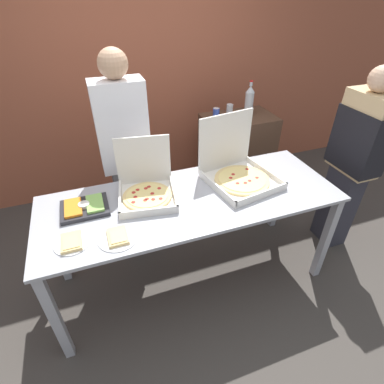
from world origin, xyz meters
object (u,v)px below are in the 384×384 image
Objects in this scene: pizza_box_near_right at (238,170)px; person_server_vest at (355,156)px; paper_plate_front_left at (72,242)px; pizza_box_near_left at (146,187)px; paper_plate_front_center at (118,237)px; soda_bottle at (249,100)px; soda_can_colored at (216,114)px; veggie_tray at (85,207)px; soda_can_silver at (229,110)px; person_guest_cap at (126,158)px.

person_server_vest reaches higher than pizza_box_near_right.
pizza_box_near_left is at bearing 31.92° from paper_plate_front_left.
pizza_box_near_left is at bearing 54.70° from paper_plate_front_center.
soda_can_colored is (-0.38, -0.03, -0.09)m from soda_bottle.
paper_plate_front_left is 0.66× the size of veggie_tray.
pizza_box_near_left reaches higher than veggie_tray.
paper_plate_front_center is at bearing -170.06° from pizza_box_near_right.
soda_can_silver is at bearing 34.28° from person_server_vest.
soda_bottle is at bearing 26.72° from veggie_tray.
pizza_box_near_left reaches higher than paper_plate_front_left.
pizza_box_near_left is 0.48m from paper_plate_front_center.
soda_can_colored is at bearing 42.14° from person_server_vest.
person_guest_cap is (-0.79, 0.50, 0.00)m from pizza_box_near_right.
soda_can_colored is at bearing -161.42° from soda_can_silver.
veggie_tray reaches higher than paper_plate_front_center.
soda_bottle is 2.81× the size of soda_can_silver.
pizza_box_near_right reaches higher than paper_plate_front_center.
pizza_box_near_right is 1.67× the size of soda_bottle.
pizza_box_near_right is at bearing -122.50° from soda_bottle.
pizza_box_near_right is 1.22× the size of pizza_box_near_left.
paper_plate_front_left is (-1.27, -0.31, -0.07)m from pizza_box_near_right.
soda_bottle is at bearing 33.01° from paper_plate_front_left.
soda_bottle is (1.56, 1.24, 0.30)m from paper_plate_front_center.
person_server_vest is (2.33, 0.19, 0.07)m from paper_plate_front_left.
paper_plate_front_center is 2.08m from person_server_vest.
veggie_tray is at bearing 115.46° from paper_plate_front_center.
paper_plate_front_left is at bearing -176.00° from pizza_box_near_right.
pizza_box_near_left is 0.26× the size of person_guest_cap.
soda_bottle is at bearing -8.85° from soda_can_silver.
pizza_box_near_left is 1.24m from soda_can_colored.
person_server_vest is (0.50, -1.00, -0.23)m from soda_bottle.
veggie_tray is 0.18× the size of person_guest_cap.
paper_plate_front_center is 0.89m from person_guest_cap.
soda_can_silver and soda_can_colored have the same top height.
person_server_vest is at bearing 161.31° from person_guest_cap.
paper_plate_front_left is at bearing -139.03° from pizza_box_near_left.
paper_plate_front_left is 0.13× the size of person_server_vest.
soda_can_colored is (1.36, 0.84, 0.20)m from veggie_tray.
paper_plate_front_center is 2.03× the size of soda_can_colored.
pizza_box_near_right is 4.70× the size of soda_can_colored.
paper_plate_front_center is (-1.00, -0.36, -0.07)m from pizza_box_near_right.
veggie_tray is 2.59× the size of soda_can_silver.
paper_plate_front_center is at bearing 96.55° from person_server_vest.
paper_plate_front_center is 0.40m from veggie_tray.
veggie_tray is 0.92× the size of soda_bottle.
pizza_box_near_left is 0.48m from person_guest_cap.
person_guest_cap is at bearing 71.31° from person_server_vest.
soda_can_silver is 1.26m from person_server_vest.
veggie_tray is 1.96m from soda_bottle.
pizza_box_near_right is 0.32× the size of person_guest_cap.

